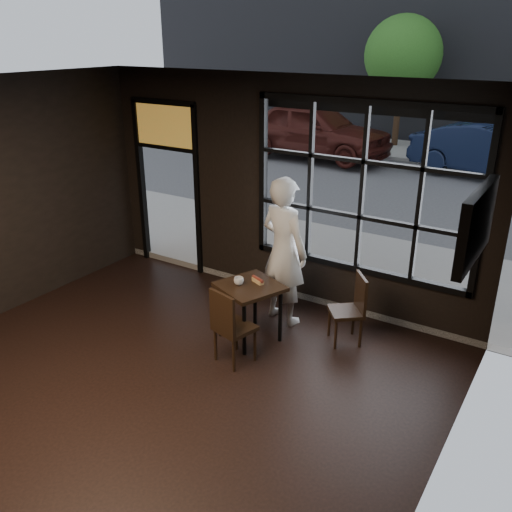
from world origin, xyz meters
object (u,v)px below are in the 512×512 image
Objects in this scene: man at (284,251)px; navy_car at (491,150)px; cafe_table at (250,312)px; chair_near at (235,325)px.

man reaches higher than navy_car.
man reaches higher than cafe_table.
man reaches higher than chair_near.
man is 0.49× the size of navy_car.
navy_car is (0.81, 9.77, -0.23)m from man.
man is 9.81m from navy_car.
chair_near is (0.13, -0.52, 0.10)m from cafe_table.
cafe_table is at bearing -176.66° from navy_car.
man is at bearing -176.45° from navy_car.
chair_near is 0.48× the size of man.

